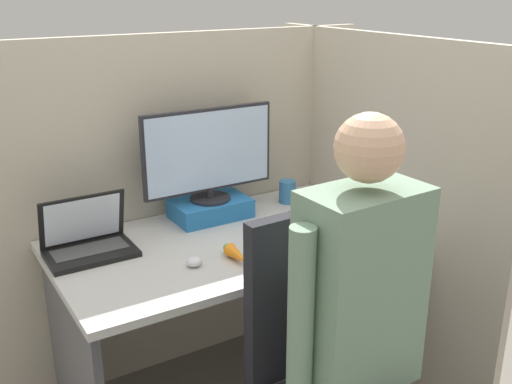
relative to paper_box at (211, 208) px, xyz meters
name	(u,v)px	position (x,y,z in m)	size (l,w,h in m)	color
cubicle_panel_back	(184,206)	(-0.05, 0.16, -0.03)	(1.84, 0.04, 1.51)	#B7AD99
cubicle_panel_right	(375,210)	(0.65, -0.32, -0.03)	(0.04, 1.41, 1.51)	#B7AD99
desk	(229,283)	(-0.05, -0.24, -0.23)	(1.34, 0.76, 0.74)	#B7B7B2
paper_box	(211,208)	(0.00, 0.00, 0.00)	(0.32, 0.21, 0.08)	#236BAD
monitor	(209,153)	(0.00, 0.00, 0.24)	(0.58, 0.17, 0.39)	#232328
laptop	(88,243)	(-0.55, -0.09, 0.00)	(0.32, 0.21, 0.22)	black
mouse	(194,262)	(-0.27, -0.39, -0.02)	(0.06, 0.05, 0.03)	silver
stapler	(337,205)	(0.52, -0.21, -0.02)	(0.05, 0.13, 0.04)	black
carrot_toy	(238,256)	(-0.12, -0.44, -0.01)	(0.05, 0.15, 0.05)	orange
office_chair	(332,377)	(-0.07, -0.93, -0.24)	(0.52, 0.56, 1.05)	black
person	(372,331)	(-0.07, -1.09, 0.02)	(0.48, 0.47, 1.39)	black
coffee_mug	(287,192)	(0.38, -0.02, 0.01)	(0.08, 0.08, 0.10)	teal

